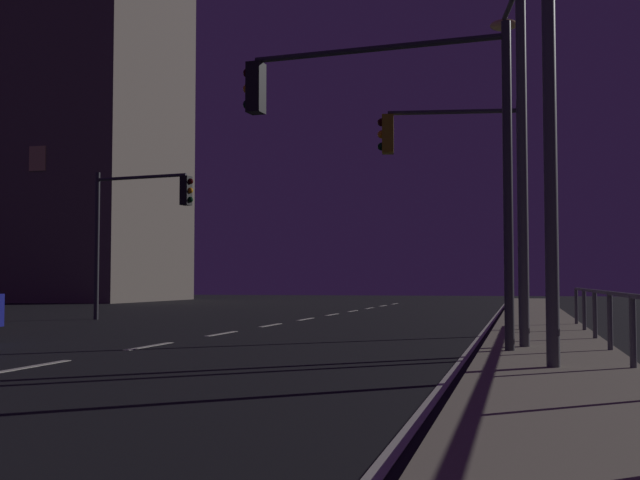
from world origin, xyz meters
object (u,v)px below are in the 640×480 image
(traffic_light_far_left, at_px, (139,214))
(street_lamp_median, at_px, (518,120))
(traffic_light_near_right, at_px, (385,122))
(building_distant, at_px, (14,72))
(traffic_light_overhead_east, at_px, (459,169))
(street_lamp_far_end, at_px, (578,40))

(traffic_light_far_left, distance_m, street_lamp_median, 15.68)
(traffic_light_near_right, relative_size, street_lamp_median, 0.83)
(street_lamp_median, height_order, building_distant, building_distant)
(traffic_light_overhead_east, relative_size, street_lamp_far_end, 0.77)
(traffic_light_far_left, height_order, traffic_light_near_right, traffic_light_near_right)
(traffic_light_near_right, xyz_separation_m, building_distant, (-31.85, 35.21, 11.76))
(street_lamp_median, bearing_deg, traffic_light_far_left, 142.13)
(traffic_light_overhead_east, relative_size, traffic_light_near_right, 1.00)
(traffic_light_overhead_east, height_order, street_lamp_median, street_lamp_median)
(traffic_light_far_left, bearing_deg, street_lamp_median, -37.87)
(traffic_light_far_left, bearing_deg, street_lamp_far_end, -46.17)
(street_lamp_far_end, distance_m, building_distant, 52.96)
(traffic_light_near_right, distance_m, street_lamp_median, 2.56)
(street_lamp_far_end, bearing_deg, traffic_light_far_left, 133.83)
(street_lamp_far_end, bearing_deg, traffic_light_overhead_east, 104.18)
(traffic_light_overhead_east, height_order, traffic_light_near_right, traffic_light_near_right)
(traffic_light_overhead_east, distance_m, traffic_light_far_left, 12.03)
(traffic_light_far_left, xyz_separation_m, building_distant, (-21.76, 24.45, 12.31))
(traffic_light_near_right, bearing_deg, street_lamp_far_end, -43.74)
(traffic_light_near_right, bearing_deg, street_lamp_median, 26.80)
(traffic_light_overhead_east, bearing_deg, building_distant, 138.04)
(street_lamp_far_end, height_order, building_distant, building_distant)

